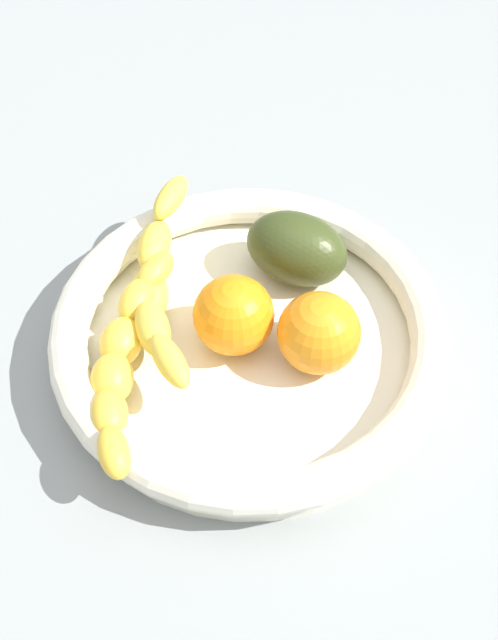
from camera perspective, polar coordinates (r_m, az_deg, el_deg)
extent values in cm
cube|color=gray|center=(72.34, 0.00, -3.13)|extent=(120.00, 120.00, 3.00)
cylinder|color=silver|center=(70.39, 0.00, -1.99)|extent=(29.37, 29.37, 1.83)
torus|color=silver|center=(68.44, 0.00, -0.76)|extent=(31.52, 31.52, 3.07)
ellipsoid|color=yellow|center=(74.93, -5.16, 8.01)|extent=(5.54, 2.72, 2.08)
ellipsoid|color=yellow|center=(73.01, -6.23, 4.92)|extent=(5.56, 3.15, 2.64)
ellipsoid|color=yellow|center=(71.12, -6.58, 1.57)|extent=(6.06, 4.71, 3.20)
ellipsoid|color=yellow|center=(67.25, -6.35, -0.52)|extent=(5.93, 5.00, 2.64)
ellipsoid|color=yellow|center=(63.53, -5.22, -2.68)|extent=(5.30, 5.18, 2.08)
ellipsoid|color=yellow|center=(71.01, -6.15, 3.21)|extent=(4.74, 3.22, 2.27)
ellipsoid|color=yellow|center=(69.50, -7.45, 0.99)|extent=(4.53, 3.08, 2.75)
ellipsoid|color=yellow|center=(67.96, -8.39, -1.45)|extent=(4.58, 3.58, 3.24)
ellipsoid|color=yellow|center=(66.02, -8.97, -3.83)|extent=(4.98, 4.18, 3.24)
ellipsoid|color=yellow|center=(63.70, -9.17, -6.13)|extent=(5.06, 4.22, 2.75)
ellipsoid|color=yellow|center=(61.44, -8.86, -8.55)|extent=(4.87, 4.21, 2.27)
sphere|color=orange|center=(66.28, 4.57, -1.00)|extent=(6.48, 6.48, 6.48)
sphere|color=orange|center=(67.30, -1.03, 0.28)|extent=(6.41, 6.41, 6.41)
ellipsoid|color=#353F19|center=(72.35, 3.14, 4.70)|extent=(7.45, 9.59, 6.02)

